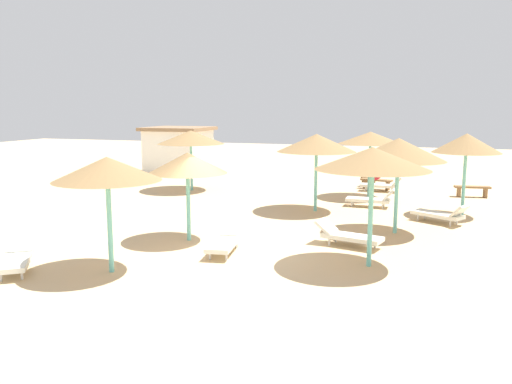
{
  "coord_description": "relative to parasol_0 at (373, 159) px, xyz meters",
  "views": [
    {
      "loc": [
        5.28,
        -12.79,
        3.95
      ],
      "look_at": [
        0.0,
        3.0,
        1.2
      ],
      "focal_mm": 36.58,
      "sensor_mm": 36.0,
      "label": 1
    }
  ],
  "objects": [
    {
      "name": "bench_1",
      "position": [
        -1.56,
        13.77,
        -2.34
      ],
      "size": [
        0.66,
        1.55,
        0.49
      ],
      "color": "brown",
      "rests_on": "ground"
    },
    {
      "name": "parasol_5",
      "position": [
        -1.15,
        10.14,
        -0.13
      ],
      "size": [
        2.78,
        2.78,
        2.86
      ],
      "color": "#6BC6BC",
      "rests_on": "ground"
    },
    {
      "name": "parasol_4",
      "position": [
        -5.83,
        -2.43,
        -0.2
      ],
      "size": [
        2.54,
        2.54,
        2.79
      ],
      "color": "#6BC6BC",
      "rests_on": "ground"
    },
    {
      "name": "lounger_3",
      "position": [
        1.78,
        5.67,
        -2.37
      ],
      "size": [
        1.94,
        1.49,
        0.76
      ],
      "color": "silver",
      "rests_on": "ground"
    },
    {
      "name": "bench_0",
      "position": [
        -1.06,
        12.52,
        -2.34
      ],
      "size": [
        1.55,
        0.68,
        0.49
      ],
      "color": "brown",
      "rests_on": "ground"
    },
    {
      "name": "lounger_1",
      "position": [
        -0.78,
        7.88,
        -2.37
      ],
      "size": [
        1.87,
        0.67,
        0.78
      ],
      "color": "silver",
      "rests_on": "ground"
    },
    {
      "name": "parasol_7",
      "position": [
        0.39,
        3.77,
        -0.06
      ],
      "size": [
        2.89,
        2.89,
        2.98
      ],
      "color": "#6BC6BC",
      "rests_on": "ground"
    },
    {
      "name": "lounger_2",
      "position": [
        -3.88,
        0.02,
        -2.36
      ],
      "size": [
        0.91,
        1.92,
        0.8
      ],
      "color": "silver",
      "rests_on": "ground"
    },
    {
      "name": "parasol_0",
      "position": [
        0.0,
        0.0,
        0.0
      ],
      "size": [
        2.8,
        2.8,
        2.98
      ],
      "color": "#6BC6BC",
      "rests_on": "ground"
    },
    {
      "name": "parasol_3",
      "position": [
        2.53,
        7.26,
        -0.06
      ],
      "size": [
        2.42,
        2.42,
        2.99
      ],
      "color": "#6BC6BC",
      "rests_on": "ground"
    },
    {
      "name": "ground_plane",
      "position": [
        -3.98,
        0.0,
        -2.69
      ],
      "size": [
        80.0,
        80.0,
        0.0
      ],
      "primitive_type": "plane",
      "color": "#D1B284"
    },
    {
      "name": "parasol_6",
      "position": [
        -9.35,
        9.44,
        -0.18
      ],
      "size": [
        3.14,
        3.14,
        2.83
      ],
      "color": "#6BC6BC",
      "rests_on": "ground"
    },
    {
      "name": "beach_cabana",
      "position": [
        -13.04,
        15.44,
        -1.31
      ],
      "size": [
        3.67,
        3.48,
        2.71
      ],
      "color": "white",
      "rests_on": "ground"
    },
    {
      "name": "lounger_0",
      "position": [
        -0.8,
        1.71,
        -2.38
      ],
      "size": [
        1.99,
        1.08,
        0.69
      ],
      "color": "silver",
      "rests_on": "ground"
    },
    {
      "name": "lounger_4",
      "position": [
        -8.08,
        -3.09,
        -2.37
      ],
      "size": [
        1.61,
        1.9,
        0.75
      ],
      "color": "silver",
      "rests_on": "ground"
    },
    {
      "name": "lounger_5",
      "position": [
        -0.71,
        11.86,
        -2.37
      ],
      "size": [
        1.89,
        0.68,
        0.74
      ],
      "color": "silver",
      "rests_on": "ground"
    },
    {
      "name": "parasol_2",
      "position": [
        -5.38,
        0.89,
        -0.38
      ],
      "size": [
        2.33,
        2.33,
        2.62
      ],
      "color": "#6BC6BC",
      "rests_on": "ground"
    },
    {
      "name": "bench_2",
      "position": [
        3.15,
        11.6,
        -2.34
      ],
      "size": [
        1.54,
        0.6,
        0.49
      ],
      "color": "brown",
      "rests_on": "ground"
    },
    {
      "name": "parasol_1",
      "position": [
        -2.73,
        6.41,
        -0.1
      ],
      "size": [
        2.97,
        2.97,
        2.93
      ],
      "color": "#6BC6BC",
      "rests_on": "ground"
    }
  ]
}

